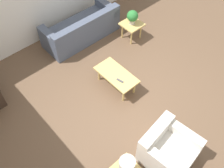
# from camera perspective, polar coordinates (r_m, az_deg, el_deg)

# --- Properties ---
(ground_plane) EXTENTS (14.00, 14.00, 0.00)m
(ground_plane) POSITION_cam_1_polar(r_m,az_deg,el_deg) (5.83, 3.45, -3.40)
(ground_plane) COLOR brown
(sofa) EXTENTS (0.83, 2.04, 0.75)m
(sofa) POSITION_cam_1_polar(r_m,az_deg,el_deg) (7.06, -6.59, 11.73)
(sofa) COLOR #4C566B
(sofa) RESTS_ON ground_plane
(armchair) EXTENTS (0.96, 0.95, 0.72)m
(armchair) POSITION_cam_1_polar(r_m,az_deg,el_deg) (5.00, 12.01, -13.78)
(armchair) COLOR silver
(armchair) RESTS_ON ground_plane
(coffee_table) EXTENTS (1.00, 0.51, 0.40)m
(coffee_table) POSITION_cam_1_polar(r_m,az_deg,el_deg) (5.80, 0.95, 1.83)
(coffee_table) COLOR tan
(coffee_table) RESTS_ON ground_plane
(side_table_plant) EXTENTS (0.51, 0.51, 0.47)m
(side_table_plant) POSITION_cam_1_polar(r_m,az_deg,el_deg) (6.99, 4.33, 12.51)
(side_table_plant) COLOR tan
(side_table_plant) RESTS_ON ground_plane
(potted_plant) EXTENTS (0.29, 0.29, 0.38)m
(potted_plant) POSITION_cam_1_polar(r_m,az_deg,el_deg) (6.81, 4.48, 14.44)
(potted_plant) COLOR #B2ADA3
(potted_plant) RESTS_ON side_table_plant
(table_lamp) EXTENTS (0.26, 0.26, 0.48)m
(table_lamp) POSITION_cam_1_polar(r_m,az_deg,el_deg) (4.24, 3.29, -17.29)
(table_lamp) COLOR red
(table_lamp) RESTS_ON side_table_lamp
(remote_control) EXTENTS (0.16, 0.07, 0.02)m
(remote_control) POSITION_cam_1_polar(r_m,az_deg,el_deg) (5.63, 1.75, 0.74)
(remote_control) COLOR #4C4C51
(remote_control) RESTS_ON coffee_table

